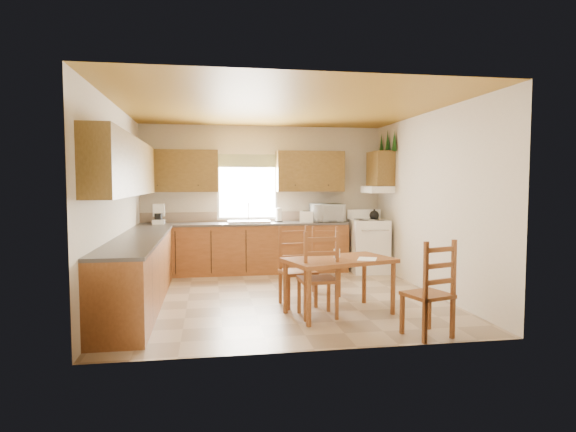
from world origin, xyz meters
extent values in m
plane|color=tan|center=(0.00, 0.00, 0.00)|extent=(4.50, 4.50, 0.00)
plane|color=#A07323|center=(0.00, 0.00, 2.70)|extent=(4.50, 4.50, 0.00)
plane|color=beige|center=(-2.25, 0.00, 1.35)|extent=(4.50, 4.50, 0.00)
plane|color=beige|center=(2.25, 0.00, 1.35)|extent=(4.50, 4.50, 0.00)
plane|color=beige|center=(0.00, 2.25, 1.35)|extent=(4.50, 4.50, 0.00)
plane|color=beige|center=(0.00, -2.25, 1.35)|extent=(4.50, 4.50, 0.00)
cube|color=brown|center=(-0.38, 1.95, 0.44)|extent=(3.75, 0.60, 0.88)
cube|color=brown|center=(-1.95, -0.15, 0.44)|extent=(0.60, 3.60, 0.88)
cube|color=#494341|center=(-0.38, 1.95, 0.90)|extent=(3.75, 0.63, 0.04)
cube|color=#494341|center=(-1.95, -0.15, 0.90)|extent=(0.63, 3.60, 0.04)
cube|color=gray|center=(-0.38, 2.24, 1.01)|extent=(3.75, 0.01, 0.18)
cube|color=brown|center=(-1.55, 2.08, 1.85)|extent=(1.41, 0.33, 0.75)
cube|color=brown|center=(0.86, 2.08, 1.85)|extent=(1.25, 0.33, 0.75)
cube|color=brown|center=(-2.08, -0.15, 1.85)|extent=(0.33, 3.60, 0.75)
cube|color=brown|center=(2.08, 1.65, 1.90)|extent=(0.33, 0.62, 0.62)
cube|color=white|center=(2.03, 1.65, 1.52)|extent=(0.44, 0.62, 0.12)
cube|color=white|center=(-0.30, 2.22, 1.55)|extent=(1.13, 0.02, 1.18)
cube|color=white|center=(-0.30, 2.21, 1.55)|extent=(1.05, 0.01, 1.10)
cube|color=#485F2F|center=(-0.30, 2.19, 2.05)|extent=(1.19, 0.01, 0.24)
cube|color=silver|center=(-0.30, 1.95, 0.94)|extent=(0.75, 0.45, 0.04)
cone|color=#113911|center=(2.21, 1.33, 2.38)|extent=(0.22, 0.22, 0.36)
cone|color=#113911|center=(2.21, 1.65, 2.42)|extent=(0.22, 0.22, 0.36)
cone|color=#113911|center=(2.21, 1.97, 2.38)|extent=(0.22, 0.22, 0.36)
cube|color=white|center=(1.88, 1.66, 0.47)|extent=(0.68, 0.70, 0.95)
cube|color=white|center=(-1.89, 1.93, 1.09)|extent=(0.28, 0.30, 0.35)
cylinder|color=white|center=(0.25, 1.99, 1.05)|extent=(0.12, 0.12, 0.26)
cube|color=white|center=(0.76, 1.89, 1.02)|extent=(0.27, 0.20, 0.20)
imported|color=white|center=(1.16, 1.95, 1.08)|extent=(0.56, 0.41, 0.33)
cube|color=brown|center=(0.59, -0.98, 0.35)|extent=(1.47, 1.08, 0.70)
cube|color=brown|center=(0.29, -1.05, 0.53)|extent=(0.46, 0.44, 1.06)
cube|color=brown|center=(1.29, -1.99, 0.52)|extent=(0.54, 0.52, 1.04)
cube|color=brown|center=(0.68, 0.06, 0.49)|extent=(0.47, 0.45, 0.98)
cube|color=brown|center=(0.15, -0.49, 0.52)|extent=(0.50, 0.48, 1.05)
cube|color=white|center=(0.92, -1.09, 0.70)|extent=(0.32, 0.36, 0.00)
cube|color=white|center=(0.57, -0.92, 0.76)|extent=(0.09, 0.04, 0.11)
camera|label=1|loc=(-1.01, -6.75, 1.65)|focal=30.00mm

